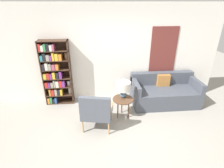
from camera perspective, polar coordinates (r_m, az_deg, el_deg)
ground_plane at (r=3.85m, az=1.04°, el=-19.03°), size 14.00×14.00×0.00m
wall_back at (r=4.97m, az=-1.05°, el=9.61°), size 6.40×0.08×2.70m
bookshelf at (r=5.05m, az=-18.15°, el=3.32°), size 0.76×0.30×1.81m
armchair at (r=3.92m, az=-5.14°, el=-8.69°), size 0.77×0.74×0.92m
couch at (r=5.26m, az=16.60°, el=-2.72°), size 1.84×0.91×0.83m
side_table at (r=4.37m, az=3.59°, el=-5.46°), size 0.52×0.52×0.51m
table_lamp at (r=4.28m, az=3.78°, el=-1.03°), size 0.36×0.36×0.42m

